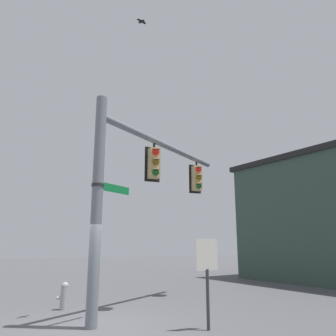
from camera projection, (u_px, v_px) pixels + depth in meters
ground_plane at (91, 329)px, 7.99m from camera, size 80.00×80.00×0.00m
signal_pole at (97, 204)px, 8.66m from camera, size 0.30×0.30×6.05m
mast_arm at (167, 146)px, 12.08m from camera, size 5.81×4.16×0.21m
traffic_light_nearest_pole at (154, 163)px, 11.18m from camera, size 0.54×0.49×1.31m
traffic_light_mid_inner at (197, 178)px, 13.82m from camera, size 0.54×0.49×1.31m
street_name_sign at (107, 187)px, 9.05m from camera, size 1.25×0.94×0.22m
bird_flying at (141, 21)px, 10.96m from camera, size 0.38×0.28×0.11m
fire_hydrant at (64, 296)px, 10.31m from camera, size 0.35×0.24×0.82m
historical_marker at (207, 269)px, 8.14m from camera, size 0.60×0.08×2.13m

